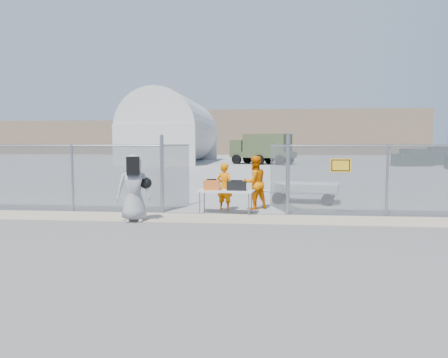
# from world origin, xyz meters

# --- Properties ---
(ground) EXTENTS (160.00, 160.00, 0.00)m
(ground) POSITION_xyz_m (0.00, 0.00, 0.00)
(ground) COLOR #504E4E
(tarmac_inside) EXTENTS (160.00, 80.00, 0.01)m
(tarmac_inside) POSITION_xyz_m (0.00, 42.00, 0.01)
(tarmac_inside) COLOR gray
(tarmac_inside) RESTS_ON ground
(dirt_strip) EXTENTS (44.00, 1.60, 0.01)m
(dirt_strip) POSITION_xyz_m (0.00, 1.00, 0.01)
(dirt_strip) COLOR tan
(dirt_strip) RESTS_ON ground
(distant_hills) EXTENTS (140.00, 6.00, 9.00)m
(distant_hills) POSITION_xyz_m (5.00, 78.00, 4.50)
(distant_hills) COLOR #7F684F
(distant_hills) RESTS_ON ground
(chain_link_fence) EXTENTS (40.00, 0.20, 2.20)m
(chain_link_fence) POSITION_xyz_m (0.00, 2.00, 1.10)
(chain_link_fence) COLOR gray
(chain_link_fence) RESTS_ON ground
(quonset_hangar) EXTENTS (9.00, 18.00, 8.00)m
(quonset_hangar) POSITION_xyz_m (-10.00, 40.00, 4.00)
(quonset_hangar) COLOR beige
(quonset_hangar) RESTS_ON ground
(folding_table) EXTENTS (1.83, 0.92, 0.75)m
(folding_table) POSITION_xyz_m (0.06, 1.98, 0.37)
(folding_table) COLOR silver
(folding_table) RESTS_ON ground
(orange_bag) EXTENTS (0.52, 0.36, 0.31)m
(orange_bag) POSITION_xyz_m (-0.39, 2.01, 0.90)
(orange_bag) COLOR orange
(orange_bag) RESTS_ON folding_table
(black_duffel) EXTENTS (0.60, 0.37, 0.28)m
(black_duffel) POSITION_xyz_m (0.40, 2.00, 0.89)
(black_duffel) COLOR black
(black_duffel) RESTS_ON folding_table
(security_worker_left) EXTENTS (0.68, 0.58, 1.58)m
(security_worker_left) POSITION_xyz_m (-0.04, 2.59, 0.79)
(security_worker_left) COLOR orange
(security_worker_left) RESTS_ON ground
(security_worker_right) EXTENTS (1.11, 1.04, 1.81)m
(security_worker_right) POSITION_xyz_m (0.93, 3.01, 0.90)
(security_worker_right) COLOR orange
(security_worker_right) RESTS_ON ground
(visitor) EXTENTS (1.07, 0.84, 1.92)m
(visitor) POSITION_xyz_m (-2.41, 0.33, 0.96)
(visitor) COLOR #949494
(visitor) RESTS_ON ground
(utility_trailer) EXTENTS (3.50, 2.23, 0.79)m
(utility_trailer) POSITION_xyz_m (2.75, 4.87, 0.39)
(utility_trailer) COLOR silver
(utility_trailer) RESTS_ON ground
(military_truck) EXTENTS (7.24, 5.07, 3.25)m
(military_truck) POSITION_xyz_m (0.79, 35.66, 1.62)
(military_truck) COLOR #435030
(military_truck) RESTS_ON ground
(parked_vehicle_near) EXTENTS (4.06, 2.69, 1.69)m
(parked_vehicle_near) POSITION_xyz_m (15.58, 33.06, 0.84)
(parked_vehicle_near) COLOR #303B31
(parked_vehicle_near) RESTS_ON ground
(parked_vehicle_mid) EXTENTS (4.65, 2.55, 2.00)m
(parked_vehicle_mid) POSITION_xyz_m (19.19, 35.53, 1.00)
(parked_vehicle_mid) COLOR #303B31
(parked_vehicle_mid) RESTS_ON ground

